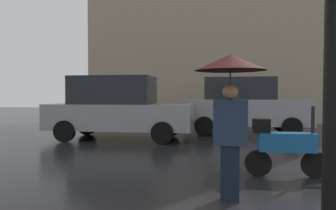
# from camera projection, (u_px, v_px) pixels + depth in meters

# --- Properties ---
(pedestrian_with_umbrella) EXTENTS (0.95, 0.95, 1.96)m
(pedestrian_with_umbrella) POSITION_uv_depth(u_px,v_px,m) (230.00, 86.00, 4.26)
(pedestrian_with_umbrella) COLOR black
(pedestrian_with_umbrella) RESTS_ON ground
(parked_scooter) EXTENTS (1.41, 0.32, 1.23)m
(parked_scooter) POSITION_uv_depth(u_px,v_px,m) (284.00, 145.00, 5.52)
(parked_scooter) COLOR black
(parked_scooter) RESTS_ON ground
(parked_car_left) EXTENTS (4.44, 1.90, 2.03)m
(parked_car_left) POSITION_uv_depth(u_px,v_px,m) (243.00, 105.00, 11.64)
(parked_car_left) COLOR gray
(parked_car_left) RESTS_ON ground
(parked_car_right) EXTENTS (4.57, 1.91, 2.00)m
(parked_car_right) POSITION_uv_depth(u_px,v_px,m) (118.00, 108.00, 10.24)
(parked_car_right) COLOR gray
(parked_car_right) RESTS_ON ground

